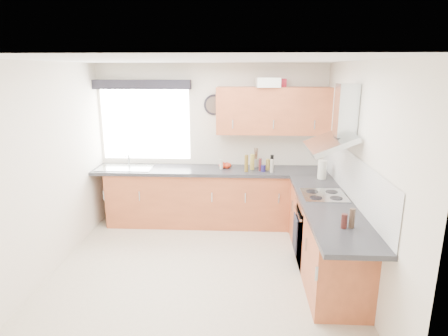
# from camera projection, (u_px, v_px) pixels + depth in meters

# --- Properties ---
(ground_plane) EXTENTS (3.60, 3.60, 0.00)m
(ground_plane) POSITION_uv_depth(u_px,v_px,m) (200.00, 272.00, 4.58)
(ground_plane) COLOR beige
(ceiling) EXTENTS (3.60, 3.60, 0.02)m
(ceiling) POSITION_uv_depth(u_px,v_px,m) (196.00, 60.00, 3.94)
(ceiling) COLOR white
(ceiling) RESTS_ON wall_back
(wall_back) EXTENTS (3.60, 0.02, 2.50)m
(wall_back) POSITION_uv_depth(u_px,v_px,m) (211.00, 144.00, 6.00)
(wall_back) COLOR silver
(wall_back) RESTS_ON ground_plane
(wall_front) EXTENTS (3.60, 0.02, 2.50)m
(wall_front) POSITION_uv_depth(u_px,v_px,m) (167.00, 246.00, 2.52)
(wall_front) COLOR silver
(wall_front) RESTS_ON ground_plane
(wall_left) EXTENTS (0.02, 3.60, 2.50)m
(wall_left) POSITION_uv_depth(u_px,v_px,m) (44.00, 172.00, 4.35)
(wall_left) COLOR silver
(wall_left) RESTS_ON ground_plane
(wall_right) EXTENTS (0.02, 3.60, 2.50)m
(wall_right) POSITION_uv_depth(u_px,v_px,m) (359.00, 176.00, 4.17)
(wall_right) COLOR silver
(wall_right) RESTS_ON ground_plane
(window) EXTENTS (1.40, 0.02, 1.10)m
(window) POSITION_uv_depth(u_px,v_px,m) (146.00, 125.00, 5.96)
(window) COLOR silver
(window) RESTS_ON wall_back
(window_blind) EXTENTS (1.50, 0.18, 0.14)m
(window_blind) POSITION_uv_depth(u_px,v_px,m) (142.00, 84.00, 5.71)
(window_blind) COLOR black
(window_blind) RESTS_ON wall_back
(splashback) EXTENTS (0.01, 3.00, 0.54)m
(splashback) POSITION_uv_depth(u_px,v_px,m) (350.00, 175.00, 4.48)
(splashback) COLOR white
(splashback) RESTS_ON wall_right
(base_cab_back) EXTENTS (3.00, 0.58, 0.86)m
(base_cab_back) POSITION_uv_depth(u_px,v_px,m) (204.00, 198.00, 5.93)
(base_cab_back) COLOR #9C4B2A
(base_cab_back) RESTS_ON ground_plane
(base_cab_corner) EXTENTS (0.60, 0.60, 0.86)m
(base_cab_corner) POSITION_uv_depth(u_px,v_px,m) (306.00, 200.00, 5.84)
(base_cab_corner) COLOR #9C4B2A
(base_cab_corner) RESTS_ON ground_plane
(base_cab_right) EXTENTS (0.58, 2.10, 0.86)m
(base_cab_right) POSITION_uv_depth(u_px,v_px,m) (325.00, 237.00, 4.54)
(base_cab_right) COLOR #9C4B2A
(base_cab_right) RESTS_ON ground_plane
(worktop_back) EXTENTS (3.60, 0.62, 0.05)m
(worktop_back) POSITION_uv_depth(u_px,v_px,m) (210.00, 170.00, 5.80)
(worktop_back) COLOR #26262A
(worktop_back) RESTS_ON base_cab_back
(worktop_right) EXTENTS (0.62, 2.42, 0.05)m
(worktop_right) POSITION_uv_depth(u_px,v_px,m) (329.00, 207.00, 4.28)
(worktop_right) COLOR #26262A
(worktop_right) RESTS_ON base_cab_right
(sink) EXTENTS (0.84, 0.46, 0.10)m
(sink) POSITION_uv_depth(u_px,v_px,m) (125.00, 165.00, 5.85)
(sink) COLOR #B3BDC2
(sink) RESTS_ON worktop_back
(oven) EXTENTS (0.56, 0.58, 0.85)m
(oven) POSITION_uv_depth(u_px,v_px,m) (321.00, 232.00, 4.69)
(oven) COLOR black
(oven) RESTS_ON ground_plane
(hob_plate) EXTENTS (0.52, 0.52, 0.01)m
(hob_plate) POSITION_uv_depth(u_px,v_px,m) (324.00, 195.00, 4.56)
(hob_plate) COLOR #B3BDC2
(hob_plate) RESTS_ON worktop_right
(extractor_hood) EXTENTS (0.52, 0.78, 0.66)m
(extractor_hood) POSITION_uv_depth(u_px,v_px,m) (338.00, 126.00, 4.34)
(extractor_hood) COLOR #B3BDC2
(extractor_hood) RESTS_ON wall_right
(upper_cabinets) EXTENTS (1.70, 0.35, 0.70)m
(upper_cabinets) POSITION_uv_depth(u_px,v_px,m) (273.00, 111.00, 5.64)
(upper_cabinets) COLOR #9C4B2A
(upper_cabinets) RESTS_ON wall_back
(washing_machine) EXTENTS (0.56, 0.55, 0.79)m
(washing_machine) POSITION_uv_depth(u_px,v_px,m) (201.00, 200.00, 5.95)
(washing_machine) COLOR silver
(washing_machine) RESTS_ON ground_plane
(wall_clock) EXTENTS (0.32, 0.04, 0.32)m
(wall_clock) POSITION_uv_depth(u_px,v_px,m) (214.00, 105.00, 5.80)
(wall_clock) COLOR black
(wall_clock) RESTS_ON wall_back
(casserole) EXTENTS (0.36, 0.27, 0.14)m
(casserole) POSITION_uv_depth(u_px,v_px,m) (268.00, 82.00, 5.44)
(casserole) COLOR silver
(casserole) RESTS_ON upper_cabinets
(storage_box) EXTENTS (0.27, 0.23, 0.12)m
(storage_box) POSITION_uv_depth(u_px,v_px,m) (277.00, 83.00, 5.62)
(storage_box) COLOR #B21D30
(storage_box) RESTS_ON upper_cabinets
(utensil_pot) EXTENTS (0.10, 0.10, 0.13)m
(utensil_pot) POSITION_uv_depth(u_px,v_px,m) (256.00, 163.00, 5.91)
(utensil_pot) COLOR gray
(utensil_pot) RESTS_ON worktop_back
(kitchen_roll) EXTENTS (0.14, 0.14, 0.26)m
(kitchen_roll) POSITION_uv_depth(u_px,v_px,m) (322.00, 170.00, 5.25)
(kitchen_roll) COLOR silver
(kitchen_roll) RESTS_ON worktop_right
(tomato_cluster) EXTENTS (0.20, 0.20, 0.08)m
(tomato_cluster) POSITION_uv_depth(u_px,v_px,m) (225.00, 165.00, 5.86)
(tomato_cluster) COLOR #A0260F
(tomato_cluster) RESTS_ON worktop_back
(jar_0) EXTENTS (0.06, 0.06, 0.26)m
(jar_0) POSITION_uv_depth(u_px,v_px,m) (246.00, 163.00, 5.60)
(jar_0) COLOR brown
(jar_0) RESTS_ON worktop_back
(jar_1) EXTENTS (0.05, 0.05, 0.20)m
(jar_1) POSITION_uv_depth(u_px,v_px,m) (272.00, 166.00, 5.58)
(jar_1) COLOR gray
(jar_1) RESTS_ON worktop_back
(jar_2) EXTENTS (0.05, 0.05, 0.13)m
(jar_2) POSITION_uv_depth(u_px,v_px,m) (260.00, 165.00, 5.79)
(jar_2) COLOR #1D1445
(jar_2) RESTS_ON worktop_back
(jar_3) EXTENTS (0.05, 0.05, 0.23)m
(jar_3) POSITION_uv_depth(u_px,v_px,m) (272.00, 162.00, 5.76)
(jar_3) COLOR black
(jar_3) RESTS_ON worktop_back
(jar_4) EXTENTS (0.07, 0.07, 0.10)m
(jar_4) POSITION_uv_depth(u_px,v_px,m) (263.00, 168.00, 5.63)
(jar_4) COLOR #1A1447
(jar_4) RESTS_ON worktop_back
(jar_5) EXTENTS (0.05, 0.05, 0.19)m
(jar_5) POSITION_uv_depth(u_px,v_px,m) (260.00, 165.00, 5.66)
(jar_5) COLOR #4F1C1E
(jar_5) RESTS_ON worktop_back
(jar_6) EXTENTS (0.07, 0.07, 0.24)m
(jar_6) POSITION_uv_depth(u_px,v_px,m) (252.00, 162.00, 5.73)
(jar_6) COLOR olive
(jar_6) RESTS_ON worktop_back
(jar_7) EXTENTS (0.06, 0.06, 0.17)m
(jar_7) POSITION_uv_depth(u_px,v_px,m) (268.00, 165.00, 5.72)
(jar_7) COLOR olive
(jar_7) RESTS_ON worktop_back
(jar_8) EXTENTS (0.05, 0.05, 0.15)m
(jar_8) POSITION_uv_depth(u_px,v_px,m) (221.00, 164.00, 5.77)
(jar_8) COLOR #BBB2A0
(jar_8) RESTS_ON worktop_back
(bottle_0) EXTENTS (0.06, 0.06, 0.14)m
(bottle_0) POSITION_uv_depth(u_px,v_px,m) (344.00, 221.00, 3.62)
(bottle_0) COLOR #3A1714
(bottle_0) RESTS_ON worktop_right
(bottle_1) EXTENTS (0.06, 0.06, 0.20)m
(bottle_1) POSITION_uv_depth(u_px,v_px,m) (352.00, 218.00, 3.63)
(bottle_1) COLOR #413024
(bottle_1) RESTS_ON worktop_right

